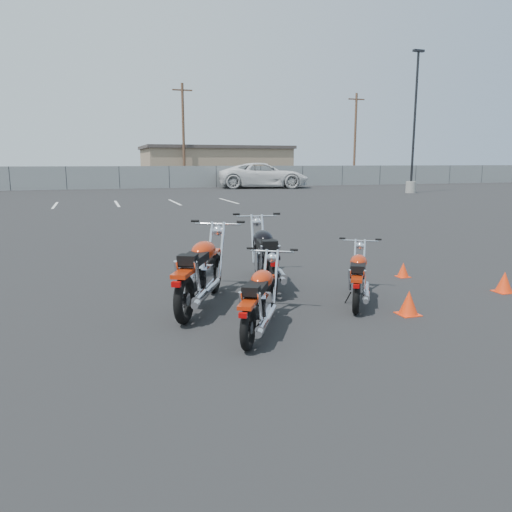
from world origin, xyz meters
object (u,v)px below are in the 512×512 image
object	(u,v)px
motorcycle_front_red	(201,272)
motorcycle_rear_red	(358,277)
white_van	(264,168)
motorcycle_second_black	(265,256)
motorcycle_third_red	(260,300)

from	to	relation	value
motorcycle_front_red	motorcycle_rear_red	distance (m)	2.40
motorcycle_front_red	motorcycle_rear_red	xyz separation A→B (m)	(2.34, -0.54, -0.13)
motorcycle_rear_red	white_van	world-z (taller)	white_van
motorcycle_front_red	motorcycle_rear_red	world-z (taller)	motorcycle_front_red
motorcycle_second_black	motorcycle_front_red	bearing A→B (deg)	-145.43
motorcycle_front_red	motorcycle_second_black	world-z (taller)	motorcycle_front_red
motorcycle_rear_red	motorcycle_second_black	bearing A→B (deg)	124.63
white_van	motorcycle_rear_red	bearing A→B (deg)	175.81
motorcycle_front_red	motorcycle_third_red	bearing A→B (deg)	-70.64
motorcycle_second_black	motorcycle_rear_red	distance (m)	1.78
motorcycle_rear_red	motorcycle_front_red	bearing A→B (deg)	166.97
motorcycle_rear_red	motorcycle_third_red	bearing A→B (deg)	-156.80
motorcycle_front_red	motorcycle_second_black	size ratio (longest dim) A/B	0.97
motorcycle_front_red	motorcycle_second_black	distance (m)	1.62
motorcycle_third_red	motorcycle_rear_red	size ratio (longest dim) A/B	1.07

